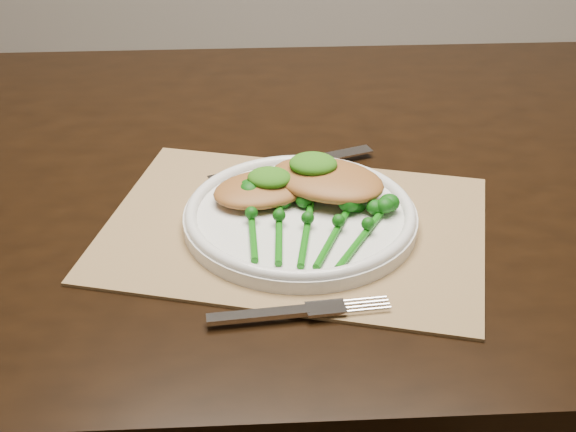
# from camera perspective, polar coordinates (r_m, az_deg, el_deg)

# --- Properties ---
(dining_table) EXTENTS (1.72, 1.13, 0.75)m
(dining_table) POSITION_cam_1_polar(r_m,az_deg,el_deg) (1.28, 0.71, -11.37)
(dining_table) COLOR black
(dining_table) RESTS_ON ground
(placemat) EXTENTS (0.46, 0.36, 0.00)m
(placemat) POSITION_cam_1_polar(r_m,az_deg,el_deg) (0.92, 0.46, -0.81)
(placemat) COLOR olive
(placemat) RESTS_ON dining_table
(dinner_plate) EXTENTS (0.27, 0.27, 0.02)m
(dinner_plate) POSITION_cam_1_polar(r_m,az_deg,el_deg) (0.92, 0.88, 0.05)
(dinner_plate) COLOR silver
(dinner_plate) RESTS_ON placemat
(knife) EXTENTS (0.21, 0.12, 0.01)m
(knife) POSITION_cam_1_polar(r_m,az_deg,el_deg) (1.03, -0.83, 3.47)
(knife) COLOR silver
(knife) RESTS_ON placemat
(fork) EXTENTS (0.18, 0.06, 0.01)m
(fork) POSITION_cam_1_polar(r_m,az_deg,el_deg) (0.79, 1.64, -6.69)
(fork) COLOR silver
(fork) RESTS_ON placemat
(chicken_fillet_left) EXTENTS (0.14, 0.13, 0.02)m
(chicken_fillet_left) POSITION_cam_1_polar(r_m,az_deg,el_deg) (0.94, -1.81, 1.94)
(chicken_fillet_left) COLOR #9C622D
(chicken_fillet_left) RESTS_ON dinner_plate
(chicken_fillet_right) EXTENTS (0.16, 0.14, 0.03)m
(chicken_fillet_right) POSITION_cam_1_polar(r_m,az_deg,el_deg) (0.94, 2.80, 2.60)
(chicken_fillet_right) COLOR #9C622D
(chicken_fillet_right) RESTS_ON dinner_plate
(pesto_dollop_left) EXTENTS (0.05, 0.04, 0.02)m
(pesto_dollop_left) POSITION_cam_1_polar(r_m,az_deg,el_deg) (0.93, -1.33, 2.74)
(pesto_dollop_left) COLOR #1A4F0B
(pesto_dollop_left) RESTS_ON chicken_fillet_left
(pesto_dollop_right) EXTENTS (0.06, 0.05, 0.02)m
(pesto_dollop_right) POSITION_cam_1_polar(r_m,az_deg,el_deg) (0.94, 1.81, 3.73)
(pesto_dollop_right) COLOR #1A4F0B
(pesto_dollop_right) RESTS_ON chicken_fillet_right
(broccolini_bundle) EXTENTS (0.15, 0.17, 0.04)m
(broccolini_bundle) POSITION_cam_1_polar(r_m,az_deg,el_deg) (0.87, 1.29, -1.24)
(broccolini_bundle) COLOR #105F0C
(broccolini_bundle) RESTS_ON dinner_plate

